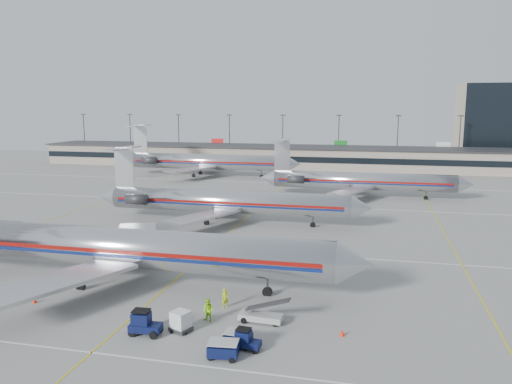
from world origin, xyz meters
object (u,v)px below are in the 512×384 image
(tug_center, at_px, (144,324))
(jet_second_row, at_px, (223,201))
(jet_foreground, at_px, (112,246))
(belt_loader, at_px, (262,315))
(uld_container, at_px, (181,321))

(tug_center, bearing_deg, jet_second_row, 93.80)
(jet_foreground, height_order, belt_loader, jet_foreground)
(tug_center, bearing_deg, uld_container, 21.17)
(jet_foreground, distance_m, tug_center, 13.53)
(jet_second_row, bearing_deg, uld_container, -78.14)
(uld_container, xyz_separation_m, belt_loader, (5.96, 3.13, -0.24))
(tug_center, distance_m, uld_container, 2.89)
(jet_second_row, height_order, tug_center, jet_second_row)
(jet_foreground, distance_m, uld_container, 14.49)
(jet_second_row, relative_size, belt_loader, 10.09)
(tug_center, xyz_separation_m, uld_container, (2.62, 1.23, -0.08))
(jet_foreground, height_order, tug_center, jet_foreground)
(uld_container, relative_size, belt_loader, 0.46)
(jet_second_row, distance_m, uld_container, 38.39)
(jet_second_row, xyz_separation_m, uld_container, (7.87, -37.49, -2.49))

